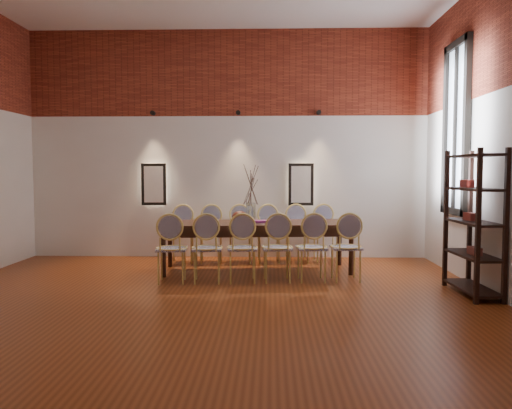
{
  "coord_description": "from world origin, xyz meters",
  "views": [
    {
      "loc": [
        0.77,
        -5.34,
        1.53
      ],
      "look_at": [
        0.56,
        1.85,
        1.05
      ],
      "focal_mm": 35.0,
      "sensor_mm": 36.0,
      "label": 1
    }
  ],
  "objects_px": {
    "vase": "(251,213)",
    "shelving_rack": "(474,222)",
    "chair_near_a": "(172,249)",
    "chair_near_e": "(312,247)",
    "chair_far_c": "(240,234)",
    "chair_near_c": "(242,248)",
    "chair_far_e": "(297,234)",
    "chair_far_d": "(269,234)",
    "chair_far_a": "(182,235)",
    "chair_near_f": "(346,247)",
    "book": "(262,221)",
    "dining_table": "(257,247)",
    "bowl": "(240,217)",
    "chair_near_b": "(207,248)",
    "chair_far_f": "(326,234)",
    "chair_near_d": "(277,248)",
    "chair_far_b": "(211,235)"
  },
  "relations": [
    {
      "from": "chair_far_c",
      "to": "chair_far_e",
      "type": "relative_size",
      "value": 1.0
    },
    {
      "from": "chair_far_e",
      "to": "chair_near_e",
      "type": "bearing_deg",
      "value": 90.0
    },
    {
      "from": "chair_near_f",
      "to": "book",
      "type": "xyz_separation_m",
      "value": [
        -1.18,
        0.64,
        0.3
      ]
    },
    {
      "from": "dining_table",
      "to": "chair_far_d",
      "type": "bearing_deg",
      "value": 72.05
    },
    {
      "from": "dining_table",
      "to": "chair_near_c",
      "type": "xyz_separation_m",
      "value": [
        -0.18,
        -0.76,
        0.09
      ]
    },
    {
      "from": "chair_near_a",
      "to": "chair_near_c",
      "type": "relative_size",
      "value": 1.0
    },
    {
      "from": "chair_near_a",
      "to": "dining_table",
      "type": "bearing_deg",
      "value": 31.68
    },
    {
      "from": "chair_near_d",
      "to": "chair_near_f",
      "type": "xyz_separation_m",
      "value": [
        0.96,
        0.08,
        0.0
      ]
    },
    {
      "from": "shelving_rack",
      "to": "book",
      "type": "bearing_deg",
      "value": 150.25
    },
    {
      "from": "chair_near_e",
      "to": "chair_far_a",
      "type": "xyz_separation_m",
      "value": [
        -2.05,
        1.33,
        0.0
      ]
    },
    {
      "from": "dining_table",
      "to": "chair_far_f",
      "type": "relative_size",
      "value": 3.09
    },
    {
      "from": "vase",
      "to": "shelving_rack",
      "type": "height_order",
      "value": "shelving_rack"
    },
    {
      "from": "chair_near_a",
      "to": "chair_far_d",
      "type": "height_order",
      "value": "same"
    },
    {
      "from": "dining_table",
      "to": "chair_near_f",
      "type": "relative_size",
      "value": 3.09
    },
    {
      "from": "chair_near_e",
      "to": "chair_near_c",
      "type": "bearing_deg",
      "value": 180.0
    },
    {
      "from": "chair_far_f",
      "to": "chair_near_d",
      "type": "bearing_deg",
      "value": 57.05
    },
    {
      "from": "chair_near_c",
      "to": "shelving_rack",
      "type": "height_order",
      "value": "shelving_rack"
    },
    {
      "from": "chair_near_f",
      "to": "chair_far_a",
      "type": "height_order",
      "value": "same"
    },
    {
      "from": "chair_far_a",
      "to": "chair_far_e",
      "type": "relative_size",
      "value": 1.0
    },
    {
      "from": "chair_near_e",
      "to": "chair_far_f",
      "type": "xyz_separation_m",
      "value": [
        0.36,
        1.53,
        0.0
      ]
    },
    {
      "from": "chair_far_c",
      "to": "chair_far_f",
      "type": "height_order",
      "value": "same"
    },
    {
      "from": "bowl",
      "to": "book",
      "type": "bearing_deg",
      "value": 10.24
    },
    {
      "from": "chair_near_f",
      "to": "chair_far_d",
      "type": "height_order",
      "value": "same"
    },
    {
      "from": "chair_near_a",
      "to": "shelving_rack",
      "type": "bearing_deg",
      "value": -12.63
    },
    {
      "from": "chair_near_a",
      "to": "chair_near_b",
      "type": "relative_size",
      "value": 1.0
    },
    {
      "from": "chair_near_d",
      "to": "chair_near_e",
      "type": "bearing_deg",
      "value": -0.0
    },
    {
      "from": "chair_far_c",
      "to": "chair_far_e",
      "type": "height_order",
      "value": "same"
    },
    {
      "from": "chair_near_d",
      "to": "chair_far_b",
      "type": "relative_size",
      "value": 1.0
    },
    {
      "from": "chair_far_a",
      "to": "chair_far_d",
      "type": "bearing_deg",
      "value": -180.0
    },
    {
      "from": "chair_near_a",
      "to": "chair_far_a",
      "type": "distance_m",
      "value": 1.49
    },
    {
      "from": "chair_near_e",
      "to": "chair_far_a",
      "type": "distance_m",
      "value": 2.44
    },
    {
      "from": "chair_far_a",
      "to": "book",
      "type": "distance_m",
      "value": 1.53
    },
    {
      "from": "dining_table",
      "to": "chair_near_e",
      "type": "bearing_deg",
      "value": -45.81
    },
    {
      "from": "dining_table",
      "to": "chair_far_d",
      "type": "distance_m",
      "value": 0.79
    },
    {
      "from": "chair_near_d",
      "to": "vase",
      "type": "height_order",
      "value": "vase"
    },
    {
      "from": "chair_far_a",
      "to": "shelving_rack",
      "type": "bearing_deg",
      "value": 148.37
    },
    {
      "from": "chair_near_b",
      "to": "chair_far_f",
      "type": "xyz_separation_m",
      "value": [
        1.81,
        1.65,
        0.0
      ]
    },
    {
      "from": "chair_far_c",
      "to": "chair_near_c",
      "type": "bearing_deg",
      "value": 90.0
    },
    {
      "from": "dining_table",
      "to": "chair_near_b",
      "type": "distance_m",
      "value": 1.05
    },
    {
      "from": "chair_far_e",
      "to": "chair_near_c",
      "type": "bearing_deg",
      "value": 57.05
    },
    {
      "from": "chair_far_c",
      "to": "book",
      "type": "distance_m",
      "value": 0.88
    },
    {
      "from": "chair_far_e",
      "to": "vase",
      "type": "xyz_separation_m",
      "value": [
        -0.75,
        -0.81,
        0.43
      ]
    },
    {
      "from": "chair_far_f",
      "to": "bowl",
      "type": "xyz_separation_m",
      "value": [
        -1.4,
        -0.91,
        0.37
      ]
    },
    {
      "from": "chair_far_b",
      "to": "vase",
      "type": "height_order",
      "value": "vase"
    },
    {
      "from": "chair_far_a",
      "to": "shelving_rack",
      "type": "distance_m",
      "value": 4.5
    },
    {
      "from": "chair_near_d",
      "to": "shelving_rack",
      "type": "height_order",
      "value": "shelving_rack"
    },
    {
      "from": "chair_near_e",
      "to": "shelving_rack",
      "type": "relative_size",
      "value": 0.52
    },
    {
      "from": "chair_near_a",
      "to": "chair_far_b",
      "type": "bearing_deg",
      "value": 72.05
    },
    {
      "from": "bowl",
      "to": "shelving_rack",
      "type": "bearing_deg",
      "value": -23.79
    },
    {
      "from": "chair_near_a",
      "to": "chair_near_e",
      "type": "xyz_separation_m",
      "value": [
        1.93,
        0.16,
        0.0
      ]
    }
  ]
}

